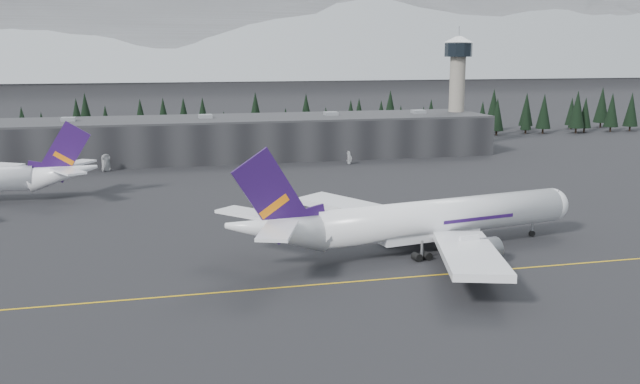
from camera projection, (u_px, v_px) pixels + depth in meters
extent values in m
plane|color=black|center=(353.00, 277.00, 104.94)|extent=(1400.00, 1400.00, 0.00)
cube|color=gold|center=(357.00, 281.00, 103.04)|extent=(400.00, 0.40, 0.02)
cube|color=black|center=(238.00, 138.00, 222.71)|extent=(160.00, 30.00, 12.00)
cube|color=#333335|center=(238.00, 118.00, 221.49)|extent=(160.00, 30.00, 0.60)
cylinder|color=gray|center=(457.00, 102.00, 241.57)|extent=(5.20, 5.20, 32.00)
cylinder|color=black|center=(458.00, 50.00, 238.23)|extent=(9.20, 9.20, 4.50)
cone|color=silver|center=(459.00, 39.00, 237.56)|extent=(10.00, 10.00, 2.00)
cube|color=black|center=(224.00, 122.00, 257.62)|extent=(360.00, 20.00, 15.00)
cylinder|color=white|center=(444.00, 217.00, 119.32)|extent=(46.40, 13.98, 6.01)
sphere|color=white|center=(551.00, 205.00, 128.59)|extent=(6.01, 6.01, 6.01)
cone|color=white|center=(276.00, 229.00, 107.06)|extent=(17.61, 8.86, 8.70)
cube|color=white|center=(368.00, 211.00, 131.10)|extent=(23.61, 27.02, 2.57)
cylinder|color=#989BA1|center=(412.00, 223.00, 128.92)|extent=(7.07, 4.89, 3.80)
cube|color=white|center=(469.00, 253.00, 103.33)|extent=(16.25, 29.16, 2.57)
cylinder|color=#989BA1|center=(479.00, 251.00, 111.00)|extent=(7.07, 4.89, 3.80)
cube|color=#270F4A|center=(272.00, 196.00, 105.87)|extent=(12.57, 2.71, 14.91)
cube|color=orange|center=(274.00, 206.00, 106.24)|extent=(4.90, 1.41, 3.67)
cube|color=white|center=(250.00, 213.00, 111.36)|extent=(10.54, 11.33, 0.50)
cube|color=white|center=(278.00, 231.00, 100.61)|extent=(7.99, 11.89, 0.50)
cylinder|color=black|center=(532.00, 228.00, 127.75)|extent=(0.50, 0.50, 3.00)
cylinder|color=black|center=(393.00, 238.00, 121.31)|extent=(0.50, 0.50, 3.00)
cylinder|color=black|center=(422.00, 251.00, 113.25)|extent=(0.50, 0.50, 3.00)
cone|color=white|center=(64.00, 173.00, 159.34)|extent=(15.94, 6.46, 8.09)
cube|color=#2B104E|center=(64.00, 152.00, 158.50)|extent=(11.81, 1.13, 13.88)
cube|color=orange|center=(64.00, 158.00, 158.74)|extent=(4.57, 0.78, 3.42)
cube|color=white|center=(68.00, 171.00, 154.04)|extent=(8.36, 11.04, 0.47)
cube|color=white|center=(75.00, 163.00, 164.81)|extent=(9.12, 10.87, 0.47)
imported|color=silver|center=(106.00, 169.00, 197.34)|extent=(4.26, 5.39, 1.36)
imported|color=white|center=(349.00, 162.00, 210.34)|extent=(4.02, 1.85, 1.33)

